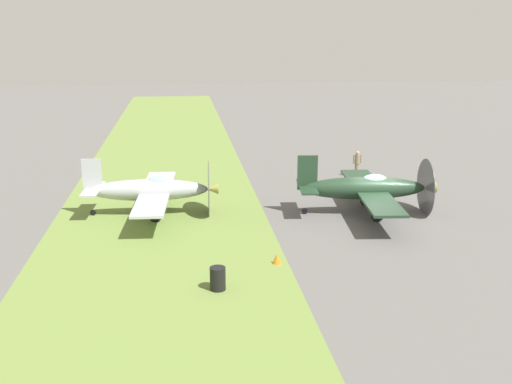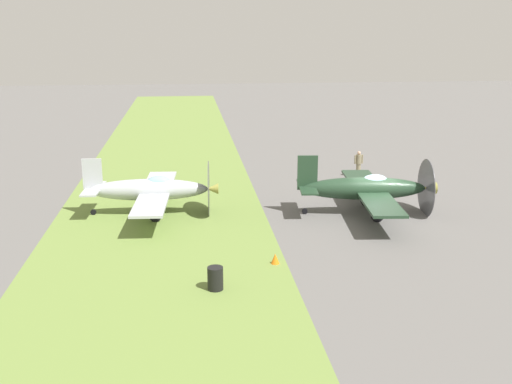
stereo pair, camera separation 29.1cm
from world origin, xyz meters
The scene contains 7 objects.
ground_plane centered at (0.00, 0.00, 0.00)m, with size 160.00×160.00×0.00m, color #605E5B.
grass_verge centered at (0.00, -11.39, 0.00)m, with size 120.00×11.00×0.01m, color olive.
airplane_lead centered at (-0.44, -0.56, 1.39)m, with size 9.38×7.43×3.33m.
airplane_wingman centered at (-1.71, -11.88, 1.34)m, with size 8.96×7.08×3.19m.
ground_crew_chief centered at (-8.58, 1.38, 0.91)m, with size 0.38×0.62×1.73m.
fuel_drum centered at (8.33, -9.01, 0.45)m, with size 0.60×0.60×0.90m, color black.
runway_marker_cone centered at (6.02, -6.38, 0.22)m, with size 0.36×0.36×0.44m, color orange.
Camera 2 is at (29.39, -9.92, 9.56)m, focal length 42.17 mm.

